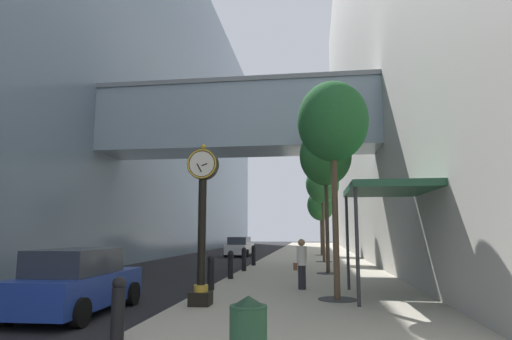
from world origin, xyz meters
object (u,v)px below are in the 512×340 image
Objects in this scene: bollard_fourth at (231,264)px; street_clock at (202,215)px; car_blue_mid at (77,282)px; bollard_fifth at (244,259)px; street_tree_near at (333,123)px; bollard_nearest at (118,308)px; trash_bin at (248,334)px; street_tree_mid_near at (325,157)px; bollard_third at (211,272)px; street_tree_far at (321,205)px; car_white_near at (240,247)px; street_tree_mid_far at (322,185)px; pedestrian_walking at (301,263)px; bollard_sixth at (254,255)px.

street_clock is at bearing -86.05° from bollard_fourth.
street_clock is 1.03× the size of car_blue_mid.
street_tree_near reaches higher than bollard_fifth.
trash_bin is (2.51, -1.28, -0.06)m from bollard_nearest.
trash_bin is at bearing -103.20° from street_tree_near.
bollard_nearest is 0.18× the size of street_tree_near.
street_tree_near reaches higher than bollard_nearest.
street_tree_mid_near reaches higher than bollard_fifth.
car_blue_mid is at bearing -109.32° from bollard_fourth.
bollard_third is 8.81m from street_tree_mid_near.
street_tree_far reaches higher than car_white_near.
car_white_near is (-2.73, 27.96, 0.04)m from bollard_nearest.
bollard_fifth is 15.38m from street_tree_far.
street_tree_far is (0.00, 22.67, -1.14)m from street_tree_near.
street_tree_mid_far is 11.00m from car_white_near.
bollard_third and bollard_fourth have the same top height.
street_tree_mid_near reaches higher than street_tree_far.
street_tree_far reaches higher than pedestrian_walking.
bollard_fourth is 18.61m from street_tree_far.
bollard_fifth is 6.39m from street_tree_mid_near.
bollard_third is 6.79m from bollard_fifth.
street_tree_mid_far reaches higher than car_white_near.
street_tree_far is (4.06, 21.22, 3.45)m from bollard_third.
street_tree_mid_near is 17.21m from car_white_near.
street_tree_mid_near is 1.11× the size of street_tree_mid_far.
street_tree_near is 1.54× the size of car_blue_mid.
street_clock is at bearing -102.35° from street_tree_mid_far.
trash_bin is at bearing -94.09° from street_tree_mid_far.
street_tree_mid_near is 12.85m from car_blue_mid.
trash_bin is (2.51, -18.26, -0.06)m from bollard_sixth.
pedestrian_walking is 7.06m from car_blue_mid.
bollard_fifth is at bearing 99.57° from trash_bin.
street_clock is 13.21m from bollard_sixth.
street_tree_mid_far is at bearing 59.44° from bollard_fifth.
street_tree_mid_far is at bearing 90.00° from street_tree_near.
trash_bin is (-1.55, -6.63, -4.64)m from street_tree_near.
street_tree_mid_near is at bearing -9.54° from bollard_fifth.
bollard_third and bollard_fifth have the same top height.
bollard_sixth is (0.00, 3.40, 0.00)m from bollard_fifth.
bollard_fourth is (0.00, 10.19, 0.00)m from bollard_nearest.
street_tree_mid_near is 7.27m from pedestrian_walking.
street_tree_mid_near is at bearing -65.71° from car_white_near.
trash_bin is at bearing -80.43° from bollard_fifth.
street_tree_far reaches higher than bollard_sixth.
bollard_fourth is at bearing 136.81° from pedestrian_walking.
street_tree_mid_far reaches higher than car_blue_mid.
pedestrian_walking is at bearing -72.68° from bollard_sixth.
bollard_fourth is at bearing 90.00° from bollard_third.
car_white_near is 24.98m from car_blue_mid.
trash_bin is at bearing -96.25° from street_tree_mid_near.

